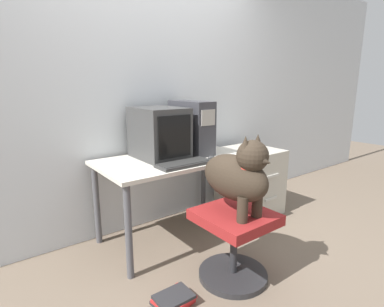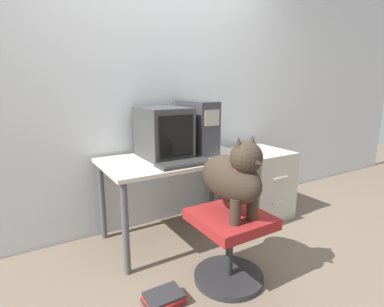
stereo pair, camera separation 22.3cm
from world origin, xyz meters
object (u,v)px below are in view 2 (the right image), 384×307
object	(u,v)px
crt_monitor	(163,132)
keyboard	(185,163)
office_chair	(229,242)
pc_tower	(197,127)
book_stack_floor	(164,298)
dog	(233,176)
filing_cabinet	(259,182)

from	to	relation	value
crt_monitor	keyboard	xyz separation A→B (m)	(0.02, -0.33, -0.20)
office_chair	pc_tower	bearing A→B (deg)	73.01
book_stack_floor	keyboard	bearing A→B (deg)	47.96
crt_monitor	dog	bearing A→B (deg)	-84.48
crt_monitor	dog	size ratio (longest dim) A/B	0.86
crt_monitor	filing_cabinet	bearing A→B (deg)	-5.46
crt_monitor	book_stack_floor	xyz separation A→B (m)	(-0.41, -0.81, -0.89)
keyboard	book_stack_floor	xyz separation A→B (m)	(-0.43, -0.47, -0.69)
pc_tower	filing_cabinet	size ratio (longest dim) A/B	0.70
office_chair	book_stack_floor	world-z (taller)	office_chair
book_stack_floor	office_chair	bearing A→B (deg)	-1.52
keyboard	pc_tower	bearing A→B (deg)	46.34
keyboard	dog	xyz separation A→B (m)	(0.06, -0.51, 0.03)
keyboard	office_chair	size ratio (longest dim) A/B	0.90
crt_monitor	dog	world-z (taller)	crt_monitor
office_chair	dog	size ratio (longest dim) A/B	0.89
keyboard	filing_cabinet	world-z (taller)	keyboard
office_chair	dog	world-z (taller)	dog
crt_monitor	keyboard	distance (m)	0.39
office_chair	filing_cabinet	bearing A→B (deg)	37.08
dog	book_stack_floor	world-z (taller)	dog
crt_monitor	keyboard	size ratio (longest dim) A/B	1.08
office_chair	filing_cabinet	size ratio (longest dim) A/B	0.73
pc_tower	keyboard	bearing A→B (deg)	-133.66
crt_monitor	dog	distance (m)	0.86
keyboard	dog	size ratio (longest dim) A/B	0.80
pc_tower	dog	distance (m)	0.89
crt_monitor	keyboard	world-z (taller)	crt_monitor
keyboard	book_stack_floor	world-z (taller)	keyboard
pc_tower	dog	size ratio (longest dim) A/B	0.86
dog	filing_cabinet	size ratio (longest dim) A/B	0.82
keyboard	filing_cabinet	bearing A→B (deg)	12.99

